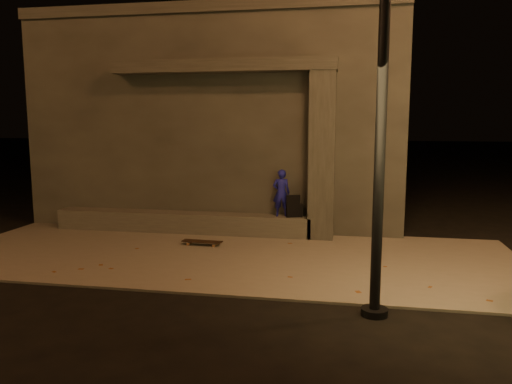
% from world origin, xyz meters
% --- Properties ---
extents(ground, '(120.00, 120.00, 0.00)m').
position_xyz_m(ground, '(0.00, 0.00, 0.00)').
color(ground, black).
rests_on(ground, ground).
extents(sidewalk, '(11.00, 4.40, 0.04)m').
position_xyz_m(sidewalk, '(0.00, 2.00, 0.02)').
color(sidewalk, slate).
rests_on(sidewalk, ground).
extents(building, '(9.00, 5.10, 5.22)m').
position_xyz_m(building, '(-1.00, 6.49, 2.61)').
color(building, '#353330').
rests_on(building, ground).
extents(ledge, '(6.00, 0.55, 0.45)m').
position_xyz_m(ledge, '(-1.50, 3.75, 0.27)').
color(ledge, '#4B4844').
rests_on(ledge, sidewalk).
extents(column, '(0.55, 0.55, 3.60)m').
position_xyz_m(column, '(1.70, 3.75, 1.84)').
color(column, '#353330').
rests_on(column, sidewalk).
extents(canopy, '(5.00, 0.70, 0.28)m').
position_xyz_m(canopy, '(-0.50, 3.80, 3.78)').
color(canopy, '#353330').
rests_on(canopy, column).
extents(skateboarder, '(0.42, 0.31, 1.05)m').
position_xyz_m(skateboarder, '(0.82, 3.75, 1.01)').
color(skateboarder, '#18189C').
rests_on(skateboarder, ledge).
extents(backpack, '(0.41, 0.33, 0.49)m').
position_xyz_m(backpack, '(1.10, 3.75, 0.66)').
color(backpack, black).
rests_on(backpack, ledge).
extents(skateboard, '(0.85, 0.27, 0.09)m').
position_xyz_m(skateboard, '(-0.67, 2.59, 0.12)').
color(skateboard, black).
rests_on(skateboard, sidewalk).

